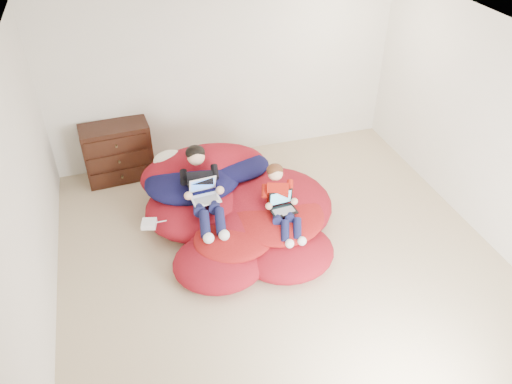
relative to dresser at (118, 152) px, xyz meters
name	(u,v)px	position (x,y,z in m)	size (l,w,h in m)	color
room_shell	(281,243)	(1.63, -2.25, -0.19)	(5.10, 5.10, 2.77)	#C6B18D
dresser	(118,152)	(0.00, 0.00, 0.00)	(0.94, 0.55, 0.82)	black
beanbag_pile	(236,208)	(1.30, -1.51, -0.15)	(2.34, 2.35, 0.86)	maroon
cream_pillow	(170,160)	(0.63, -0.76, 0.21)	(0.43, 0.27, 0.27)	#EEE6CE
older_boy	(202,185)	(0.91, -1.47, 0.24)	(0.37, 1.18, 0.65)	black
younger_boy	(281,199)	(1.74, -1.92, 0.18)	(0.35, 0.90, 0.61)	red
laptop_white	(204,193)	(0.91, -1.58, 0.21)	(0.34, 0.33, 0.23)	white
laptop_black	(282,205)	(1.74, -1.98, 0.14)	(0.31, 0.25, 0.22)	black
power_adapter	(149,224)	(0.22, -1.71, 0.01)	(0.16, 0.16, 0.06)	white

